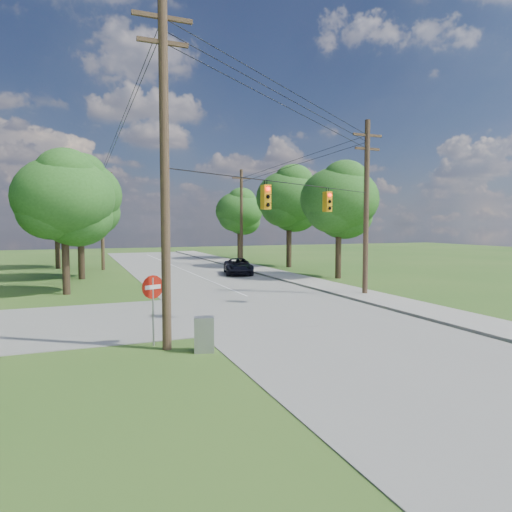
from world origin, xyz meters
name	(u,v)px	position (x,y,z in m)	size (l,w,h in m)	color
ground	(292,339)	(0.00, 0.00, 0.00)	(140.00, 140.00, 0.00)	#2F581D
main_road	(283,311)	(2.00, 5.00, 0.01)	(10.00, 100.00, 0.03)	gray
sidewalk_east	(394,302)	(8.70, 5.00, 0.06)	(2.60, 100.00, 0.12)	gray
pole_sw	(165,167)	(-4.60, 0.40, 6.23)	(2.00, 0.32, 12.00)	brown
pole_ne	(366,205)	(8.90, 8.00, 5.47)	(2.00, 0.32, 10.50)	brown
pole_north_e	(241,216)	(8.90, 30.00, 5.13)	(2.00, 0.32, 10.00)	brown
pole_north_w	(102,215)	(-5.00, 30.00, 5.13)	(2.00, 0.32, 10.00)	brown
power_lines	(231,144)	(1.50, 11.54, 9.15)	(13.93, 29.62, 4.93)	black
traffic_signals	(299,199)	(2.55, 4.43, 5.50)	(4.91, 3.27, 1.05)	#EDA40D
tree_w_near	(64,197)	(-8.00, 15.00, 5.92)	(6.00, 6.00, 8.40)	#3F2E1F
tree_w_mid	(80,195)	(-7.00, 23.00, 6.58)	(6.40, 6.40, 9.22)	#3F2E1F
tree_w_far	(56,204)	(-9.00, 33.00, 6.25)	(6.00, 6.00, 8.73)	#3F2E1F
tree_e_near	(339,199)	(12.00, 16.00, 6.25)	(6.20, 6.20, 8.81)	#3F2E1F
tree_e_mid	(289,198)	(12.50, 26.00, 6.91)	(6.60, 6.60, 9.64)	#3F2E1F
tree_e_far	(239,211)	(11.50, 38.00, 5.92)	(5.80, 5.80, 8.32)	#3F2E1F
car_main_north	(238,266)	(5.50, 21.47, 0.71)	(2.26, 4.90, 1.36)	black
control_cabinet	(204,334)	(-3.50, -0.42, 0.60)	(0.66, 0.48, 1.19)	gray
do_not_enter_sign	(153,295)	(-4.96, 1.00, 1.83)	(0.80, 0.32, 2.52)	gray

